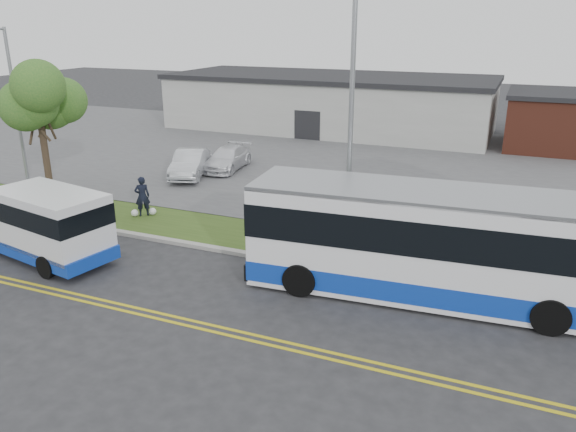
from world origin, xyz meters
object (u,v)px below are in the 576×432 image
at_px(parked_car_b, 227,158).
at_px(parked_car_a, 190,163).
at_px(tree_west, 37,96).
at_px(streetlight_near, 350,116).
at_px(transit_bus, 448,246).
at_px(streetlight_far, 14,100).
at_px(pedestrian, 142,196).
at_px(shuttle_bus, 41,221).

bearing_deg(parked_car_b, parked_car_a, -122.88).
xyz_separation_m(tree_west, streetlight_near, (15.00, -0.47, 0.11)).
relative_size(transit_bus, parked_car_b, 2.89).
bearing_deg(parked_car_b, streetlight_far, -149.23).
bearing_deg(pedestrian, parked_car_a, -118.40).
distance_m(tree_west, shuttle_bus, 7.90).
relative_size(tree_west, streetlight_far, 0.86).
xyz_separation_m(streetlight_near, shuttle_bus, (-10.27, -4.65, -3.81)).
relative_size(shuttle_bus, parked_car_b, 1.63).
relative_size(shuttle_bus, parked_car_a, 1.61).
relative_size(tree_west, shuttle_bus, 0.96).
bearing_deg(transit_bus, streetlight_near, 147.41).
distance_m(streetlight_near, parked_car_b, 14.53).
bearing_deg(streetlight_near, tree_west, 178.20).
xyz_separation_m(streetlight_far, transit_bus, (22.95, -4.82, -2.71)).
distance_m(shuttle_bus, parked_car_a, 11.78).
relative_size(streetlight_far, parked_car_b, 1.81).
bearing_deg(streetlight_far, pedestrian, -13.30).
height_order(streetlight_far, parked_car_b, streetlight_far).
bearing_deg(shuttle_bus, tree_west, 143.52).
distance_m(tree_west, parked_car_b, 11.00).
height_order(pedestrian, parked_car_b, pedestrian).
xyz_separation_m(streetlight_far, parked_car_b, (8.81, 6.65, -3.73)).
relative_size(streetlight_near, shuttle_bus, 1.32).
bearing_deg(streetlight_near, transit_bus, -28.33).
distance_m(streetlight_near, shuttle_bus, 11.90).
relative_size(streetlight_near, pedestrian, 5.25).
relative_size(pedestrian, parked_car_b, 0.41).
bearing_deg(shuttle_bus, transit_bus, 20.89).
bearing_deg(parked_car_a, streetlight_near, -52.35).
height_order(shuttle_bus, pedestrian, shuttle_bus).
distance_m(tree_west, streetlight_far, 4.62).
bearing_deg(parked_car_a, streetlight_far, -170.73).
distance_m(transit_bus, parked_car_a, 17.85).
relative_size(pedestrian, parked_car_a, 0.41).
height_order(streetlight_far, parked_car_a, streetlight_far).
relative_size(streetlight_far, parked_car_a, 1.79).
bearing_deg(tree_west, transit_bus, -7.82).
bearing_deg(pedestrian, streetlight_far, -56.31).
relative_size(tree_west, streetlight_near, 0.73).
bearing_deg(transit_bus, tree_west, 167.93).
height_order(tree_west, shuttle_bus, tree_west).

